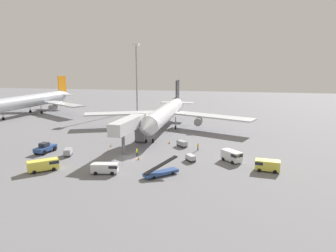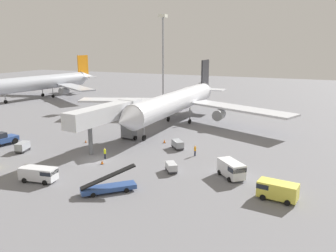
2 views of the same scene
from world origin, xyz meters
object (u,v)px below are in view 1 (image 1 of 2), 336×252
airplane_at_gate (166,113)px  belt_loader_truck (161,172)px  service_van_far_center (267,165)px  baggage_cart_rear_right (191,158)px  ground_crew_worker_midground (137,152)px  safety_cone_alpha (138,158)px  baggage_cart_outer_left (68,152)px  pushback_tug (45,148)px  baggage_cart_rear_left (182,143)px  jet_bridge (132,124)px  service_van_mid_center (44,165)px  service_van_far_right (106,168)px  safety_cone_charlie (111,146)px  ground_crew_worker_foreground (198,146)px  safety_cone_bravo (169,142)px  service_van_near_right (232,156)px  apron_light_mast (136,65)px  airplane_background (34,100)px

airplane_at_gate → belt_loader_truck: size_ratio=8.70×
service_van_far_center → baggage_cart_rear_right: 15.14m
ground_crew_worker_midground → belt_loader_truck: bearing=-54.8°
ground_crew_worker_midground → safety_cone_alpha: 2.54m
baggage_cart_rear_right → baggage_cart_outer_left: baggage_cart_outer_left is taller
pushback_tug → baggage_cart_rear_left: bearing=19.5°
jet_bridge → service_van_far_center: (29.40, -10.82, -4.53)m
pushback_tug → service_van_mid_center: bearing=-59.8°
service_van_far_right → baggage_cart_rear_right: 17.78m
service_van_far_center → safety_cone_charlie: size_ratio=8.71×
service_van_far_right → safety_cone_alpha: 9.76m
baggage_cart_rear_left → ground_crew_worker_foreground: ground_crew_worker_foreground is taller
airplane_at_gate → service_van_mid_center: bearing=-111.6°
jet_bridge → ground_crew_worker_midground: 8.40m
safety_cone_alpha → safety_cone_bravo: (4.01, 14.25, 0.00)m
jet_bridge → service_van_far_right: jet_bridge is taller
pushback_tug → safety_cone_alpha: (22.15, -1.41, -0.75)m
service_van_far_center → safety_cone_bravo: bearing=142.5°
belt_loader_truck → service_van_mid_center: 22.25m
jet_bridge → service_van_near_right: size_ratio=3.84×
safety_cone_bravo → service_van_far_center: bearing=-37.5°
baggage_cart_rear_left → ground_crew_worker_foreground: size_ratio=1.68×
service_van_far_right → apron_light_mast: bearing=101.3°
service_van_near_right → airplane_background: (-74.81, 47.27, 3.85)m
safety_cone_charlie → baggage_cart_rear_left: bearing=10.8°
airplane_at_gate → ground_crew_worker_midground: airplane_at_gate is taller
service_van_near_right → ground_crew_worker_foreground: bearing=137.2°
safety_cone_charlie → airplane_background: bearing=138.5°
jet_bridge → pushback_tug: jet_bridge is taller
belt_loader_truck → safety_cone_charlie: 23.36m
airplane_at_gate → baggage_cart_rear_right: size_ratio=19.75×
airplane_background → apron_light_mast: bearing=20.3°
pushback_tug → safety_cone_bravo: (26.16, 12.84, -0.75)m
service_van_near_right → ground_crew_worker_midground: (-20.19, -0.04, -0.33)m
ground_crew_worker_foreground → apron_light_mast: 64.18m
service_van_far_center → safety_cone_charlie: service_van_far_center is taller
airplane_at_gate → apron_light_mast: 40.06m
baggage_cart_rear_left → service_van_near_right: bearing=-39.5°
service_van_mid_center → pushback_tug: bearing=120.2°
service_van_far_right → baggage_cart_rear_left: service_van_far_right is taller
belt_loader_truck → airplane_background: (-62.12, 57.91, 4.37)m
baggage_cart_rear_left → ground_crew_worker_midground: size_ratio=1.65×
belt_loader_truck → service_van_far_right: bearing=-176.4°
ground_crew_worker_midground → safety_cone_charlie: ground_crew_worker_midground is taller
belt_loader_truck → safety_cone_alpha: (-6.54, 8.35, -0.44)m
ground_crew_worker_midground → safety_cone_alpha: size_ratio=2.71×
pushback_tug → ground_crew_worker_foreground: size_ratio=3.19×
safety_cone_charlie → service_van_mid_center: bearing=-108.8°
baggage_cart_rear_left → safety_cone_charlie: baggage_cart_rear_left is taller
service_van_far_right → safety_cone_bravo: size_ratio=7.59×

